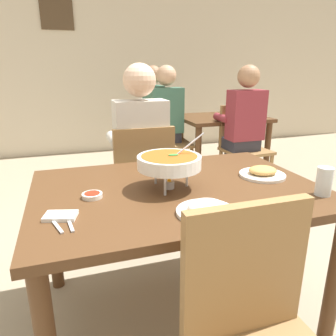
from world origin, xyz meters
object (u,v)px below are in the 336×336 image
(appetizer_plate, at_px, (262,173))
(dining_table_far, at_px, (221,127))
(patron_bg_left, at_px, (243,122))
(chair_bg_middle, at_px, (169,136))
(patron_bg_right, at_px, (156,111))
(chair_diner_main, at_px, (142,179))
(chair_bg_right, at_px, (167,129))
(drink_glass, at_px, (324,183))
(diner_main, at_px, (140,146))
(chair_bg_left, at_px, (241,142))
(dining_table_main, at_px, (177,204))
(patron_bg_middle, at_px, (165,117))
(curry_bowl, at_px, (169,162))
(rice_plate, at_px, (206,209))
(sauce_dish, at_px, (92,195))

(appetizer_plate, xyz_separation_m, dining_table_far, (0.82, 2.06, -0.15))
(patron_bg_left, bearing_deg, dining_table_far, 86.27)
(chair_bg_middle, height_order, patron_bg_right, patron_bg_right)
(chair_diner_main, bearing_deg, chair_bg_right, 66.83)
(drink_glass, distance_m, patron_bg_left, 1.93)
(chair_bg_middle, bearing_deg, diner_main, -116.01)
(chair_bg_left, distance_m, chair_bg_right, 1.12)
(chair_bg_left, xyz_separation_m, patron_bg_right, (-0.66, 1.03, 0.24))
(chair_bg_right, bearing_deg, chair_diner_main, -113.17)
(dining_table_far, bearing_deg, chair_diner_main, -134.94)
(chair_diner_main, bearing_deg, dining_table_main, -90.00)
(drink_glass, relative_size, dining_table_far, 0.13)
(patron_bg_middle, bearing_deg, curry_bowl, -107.06)
(rice_plate, distance_m, chair_bg_right, 3.01)
(dining_table_main, height_order, chair_bg_right, chair_bg_right)
(chair_bg_left, xyz_separation_m, patron_bg_middle, (-0.70, 0.52, 0.24))
(dining_table_far, distance_m, chair_bg_left, 0.48)
(chair_bg_middle, xyz_separation_m, chair_bg_right, (0.11, 0.43, 0.00))
(dining_table_main, xyz_separation_m, chair_diner_main, (-0.00, 0.77, -0.12))
(sauce_dish, height_order, patron_bg_middle, patron_bg_middle)
(rice_plate, bearing_deg, dining_table_far, 61.59)
(drink_glass, height_order, dining_table_far, drink_glass)
(chair_bg_right, xyz_separation_m, patron_bg_right, (-0.13, 0.04, 0.24))
(dining_table_main, xyz_separation_m, patron_bg_left, (1.26, 1.51, 0.11))
(dining_table_main, bearing_deg, curry_bowl, -170.76)
(drink_glass, xyz_separation_m, patron_bg_middle, (0.02, 2.42, -0.04))
(dining_table_main, bearing_deg, chair_bg_left, 50.72)
(sauce_dish, bearing_deg, chair_bg_middle, 63.75)
(diner_main, relative_size, patron_bg_middle, 1.00)
(dining_table_main, distance_m, dining_table_far, 2.44)
(appetizer_plate, relative_size, chair_bg_left, 0.27)
(chair_bg_left, bearing_deg, dining_table_main, -129.28)
(dining_table_far, height_order, chair_bg_middle, chair_bg_middle)
(dining_table_far, bearing_deg, patron_bg_right, 139.11)
(sauce_dish, bearing_deg, diner_main, 63.37)
(diner_main, height_order, rice_plate, diner_main)
(patron_bg_middle, bearing_deg, patron_bg_right, 85.78)
(curry_bowl, relative_size, patron_bg_right, 0.25)
(dining_table_main, distance_m, drink_glass, 0.68)
(diner_main, height_order, dining_table_far, diner_main)
(patron_bg_left, bearing_deg, rice_plate, -124.42)
(curry_bowl, bearing_deg, patron_bg_right, 75.31)
(curry_bowl, xyz_separation_m, chair_bg_right, (0.82, 2.59, -0.34))
(chair_bg_middle, distance_m, patron_bg_middle, 0.25)
(chair_bg_right, bearing_deg, chair_bg_left, -61.97)
(chair_bg_left, relative_size, patron_bg_left, 0.69)
(curry_bowl, relative_size, drink_glass, 2.56)
(dining_table_main, relative_size, sauce_dish, 15.12)
(diner_main, relative_size, dining_table_far, 1.31)
(chair_diner_main, relative_size, chair_bg_right, 1.00)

